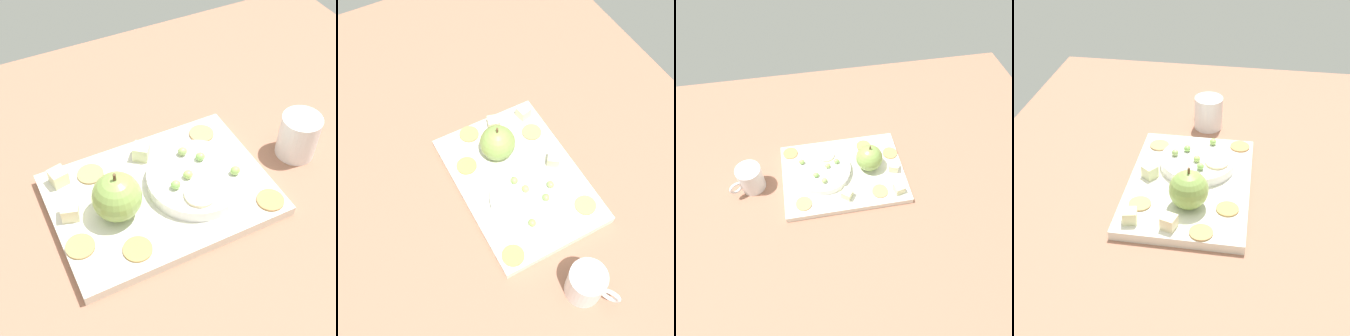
% 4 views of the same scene
% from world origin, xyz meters
% --- Properties ---
extents(table, '(1.39, 1.02, 0.05)m').
position_xyz_m(table, '(0.00, 0.00, 0.02)').
color(table, '#9B6750').
rests_on(table, ground).
extents(platter, '(0.36, 0.25, 0.02)m').
position_xyz_m(platter, '(0.04, 0.01, 0.06)').
color(platter, silver).
rests_on(platter, table).
extents(serving_dish, '(0.16, 0.16, 0.02)m').
position_xyz_m(serving_dish, '(0.10, -0.00, 0.08)').
color(serving_dish, white).
rests_on(serving_dish, platter).
extents(apple_whole, '(0.08, 0.08, 0.08)m').
position_xyz_m(apple_whole, '(-0.04, 0.00, 0.10)').
color(apple_whole, '#82A54D').
rests_on(apple_whole, platter).
extents(apple_stem, '(0.01, 0.01, 0.01)m').
position_xyz_m(apple_stem, '(-0.04, 0.00, 0.15)').
color(apple_stem, brown).
rests_on(apple_stem, apple_whole).
extents(cheese_cube_0, '(0.03, 0.03, 0.03)m').
position_xyz_m(cheese_cube_0, '(-0.10, 0.10, 0.08)').
color(cheese_cube_0, beige).
rests_on(cheese_cube_0, platter).
extents(cheese_cube_1, '(0.03, 0.03, 0.03)m').
position_xyz_m(cheese_cube_1, '(-0.11, 0.03, 0.08)').
color(cheese_cube_1, beige).
rests_on(cheese_cube_1, platter).
extents(cheese_cube_2, '(0.04, 0.04, 0.03)m').
position_xyz_m(cheese_cube_2, '(0.04, 0.10, 0.08)').
color(cheese_cube_2, beige).
rests_on(cheese_cube_2, platter).
extents(cracker_0, '(0.04, 0.04, 0.00)m').
position_xyz_m(cracker_0, '(-0.05, 0.10, 0.07)').
color(cracker_0, tan).
rests_on(cracker_0, platter).
extents(cracker_1, '(0.04, 0.04, 0.00)m').
position_xyz_m(cracker_1, '(-0.04, -0.08, 0.07)').
color(cracker_1, tan).
rests_on(cracker_1, platter).
extents(cracker_2, '(0.04, 0.04, 0.00)m').
position_xyz_m(cracker_2, '(0.17, 0.10, 0.07)').
color(cracker_2, tan).
rests_on(cracker_2, platter).
extents(cracker_3, '(0.04, 0.04, 0.00)m').
position_xyz_m(cracker_3, '(-0.11, -0.03, 0.07)').
color(cracker_3, tan).
rests_on(cracker_3, platter).
extents(cracker_4, '(0.04, 0.04, 0.00)m').
position_xyz_m(cracker_4, '(0.19, -0.09, 0.07)').
color(cracker_4, '#B8834E').
rests_on(cracker_4, platter).
extents(grape_0, '(0.02, 0.02, 0.01)m').
position_xyz_m(grape_0, '(0.10, 0.05, 0.09)').
color(grape_0, '#92AF60').
rests_on(grape_0, serving_dish).
extents(grape_1, '(0.02, 0.02, 0.01)m').
position_xyz_m(grape_1, '(0.12, 0.03, 0.09)').
color(grape_1, '#87BE5A').
rests_on(grape_1, serving_dish).
extents(grape_2, '(0.02, 0.02, 0.01)m').
position_xyz_m(grape_2, '(0.16, -0.03, 0.09)').
color(grape_2, '#91BE5B').
rests_on(grape_2, serving_dish).
extents(grape_3, '(0.02, 0.02, 0.01)m').
position_xyz_m(grape_3, '(0.09, -0.00, 0.09)').
color(grape_3, '#A0C461').
rests_on(grape_3, serving_dish).
extents(grape_4, '(0.02, 0.02, 0.02)m').
position_xyz_m(grape_4, '(0.06, -0.01, 0.10)').
color(grape_4, '#8BC15D').
rests_on(grape_4, serving_dish).
extents(apple_slice_0, '(0.05, 0.05, 0.01)m').
position_xyz_m(apple_slice_0, '(0.08, -0.04, 0.09)').
color(apple_slice_0, beige).
rests_on(apple_slice_0, serving_dish).
extents(cup, '(0.09, 0.07, 0.08)m').
position_xyz_m(cup, '(0.31, 0.00, 0.09)').
color(cup, silver).
rests_on(cup, table).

